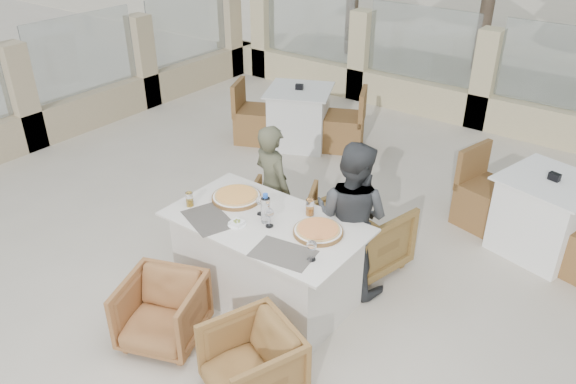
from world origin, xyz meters
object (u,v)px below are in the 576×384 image
Objects in this scene: pizza_right at (318,231)px; armchair_far_left at (282,215)px; dining_table at (266,260)px; armchair_far_right at (362,234)px; bg_table_b at (544,216)px; pizza_left at (236,196)px; beer_glass_left at (190,199)px; wine_glass_centre at (261,204)px; olive_dish at (237,223)px; wine_glass_corner at (312,249)px; water_bottle at (266,208)px; diner_right at (351,218)px; beer_glass_right at (310,207)px; diner_left at (272,188)px; armchair_near_left at (162,312)px; bg_table_a at (299,117)px; wine_glass_near at (269,216)px; armchair_near_right at (252,363)px.

armchair_far_left is (-0.87, 0.66, -0.51)m from pizza_right.
armchair_far_right is (0.41, 0.88, -0.06)m from dining_table.
bg_table_b is at bearing -172.16° from armchair_far_left.
beer_glass_left reaches higher than pizza_left.
olive_dish is (-0.05, -0.24, -0.07)m from wine_glass_centre.
wine_glass_corner is (0.15, -0.31, 0.07)m from pizza_right.
diner_right is at bearing 51.36° from water_bottle.
bg_table_b is (1.65, 2.12, -0.51)m from water_bottle.
wine_glass_centre is 0.40m from beer_glass_right.
diner_left is 0.76× the size of bg_table_b.
pizza_right is 2.82× the size of beer_glass_right.
wine_glass_corner is at bearing -100.47° from bg_table_b.
diner_left reaches higher than armchair_far_right.
diner_left is at bearing 110.45° from olive_dish.
pizza_right is at bearing 116.21° from wine_glass_corner.
pizza_left is 1.14m from armchair_near_left.
pizza_left is 1.06m from wine_glass_corner.
pizza_left is at bearing 56.65° from armchair_far_right.
wine_glass_corner is 1.52m from armchair_far_left.
pizza_right is at bearing 26.08° from olive_dish.
pizza_left is 0.40m from beer_glass_left.
beer_glass_right is 1.41m from armchair_near_left.
olive_dish is at bearing 45.94° from diner_right.
bg_table_a is (-2.09, 2.64, -0.41)m from pizza_right.
pizza_left is 0.67m from beer_glass_right.
diner_left is (-0.90, 0.56, -0.17)m from pizza_right.
dining_table is 2.51× the size of armchair_far_left.
beer_glass_left is 0.10× the size of diner_left.
pizza_right is at bearing 31.17° from armchair_near_left.
pizza_right is 2.11× the size of wine_glass_near.
pizza_right is 0.29m from beer_glass_right.
pizza_left is 1.49m from armchair_near_right.
wine_glass_centre is 0.77m from diner_right.
diner_left is at bearing 28.04° from armchair_far_right.
armchair_near_left is at bearing -110.67° from water_bottle.
armchair_far_left is at bearing -132.98° from bg_table_b.
armchair_far_right is at bearing 66.15° from water_bottle.
beer_glass_left is 0.91m from diner_left.
beer_glass_left reaches higher than bg_table_a.
beer_glass_right is 1.33m from armchair_near_right.
pizza_left is at bearing -122.00° from bg_table_b.
pizza_left is 0.41m from olive_dish.
water_bottle is at bearing 150.48° from wine_glass_near.
wine_glass_near is 1.12m from armchair_far_right.
diner_right is at bearing 34.02° from beer_glass_left.
pizza_right is 0.61× the size of armchair_far_left.
bg_table_b is at bearing 51.80° from dining_table.
pizza_left is 0.58× the size of armchair_far_right.
armchair_far_left is at bearing 144.15° from beer_glass_right.
beer_glass_left is (-0.73, -0.15, -0.03)m from wine_glass_near.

